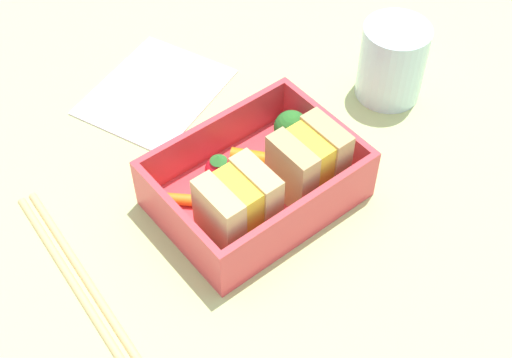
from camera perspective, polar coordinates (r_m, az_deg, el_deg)
The scene contains 12 objects.
ground_plane at distance 63.93cm, azimuth -0.00°, elevation -2.16°, with size 120.00×120.00×2.00cm, color #B6CB80.
bento_tray at distance 62.68cm, azimuth -0.00°, elevation -1.25°, with size 16.91×12.39×1.20cm, color #DC3F48.
bento_rim at distance 60.62cm, azimuth -0.00°, elevation 0.37°, with size 16.91×12.39×4.19cm.
sandwich_left at distance 60.40cm, azimuth 4.21°, elevation 1.33°, with size 5.65×4.77×6.12cm.
sandwich_center_left at distance 57.20cm, azimuth -1.45°, elevation -2.20°, with size 5.65×4.77×6.12cm.
broccoli_floret at distance 64.06cm, azimuth 2.84°, elevation 4.06°, with size 3.19×3.19×4.05cm.
carrot_stick_far_left at distance 63.79cm, azimuth -0.12°, elevation 1.69°, with size 1.37×1.37×4.30cm, color orange.
strawberry_far_left at distance 62.02cm, azimuth -2.97°, elevation 0.78°, with size 2.53×2.53×3.13cm.
carrot_stick_left at distance 61.26cm, azimuth -6.11°, elevation -1.63°, with size 1.02×1.02×4.92cm, color orange.
chopstick_pair at distance 59.53cm, azimuth -13.96°, elevation -7.82°, with size 3.16×21.31×0.70cm.
drinking_glass at distance 71.37cm, azimuth 10.84°, elevation 9.21°, with size 6.50×6.50×7.91cm, color silver.
folded_napkin at distance 73.23cm, azimuth -8.04°, elevation 6.97°, with size 13.78×11.27×0.40cm, color silver.
Camera 1 is at (24.93, 30.91, 49.10)cm, focal length 50.00 mm.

